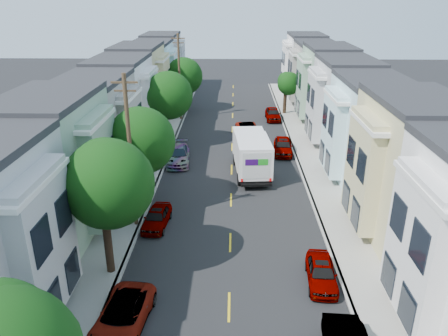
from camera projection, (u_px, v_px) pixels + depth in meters
name	position (u px, v px, depth m)	size (l,w,h in m)	color
ground	(230.00, 243.00, 27.23)	(160.00, 160.00, 0.00)	black
road_slab	(232.00, 158.00, 41.12)	(12.00, 70.00, 0.02)	black
curb_left	(168.00, 156.00, 41.23)	(0.30, 70.00, 0.15)	gray
curb_right	(296.00, 158.00, 40.97)	(0.30, 70.00, 0.15)	gray
sidewalk_left	(154.00, 156.00, 41.26)	(2.60, 70.00, 0.15)	gray
sidewalk_right	(310.00, 158.00, 40.94)	(2.60, 70.00, 0.15)	gray
centerline	(232.00, 158.00, 41.13)	(0.12, 70.00, 0.01)	gold
townhouse_row_left	(114.00, 157.00, 41.37)	(5.00, 70.00, 8.50)	#C4EBF1
townhouse_row_right	(351.00, 159.00, 40.89)	(5.00, 70.00, 8.50)	#C4EBF1
tree_b	(107.00, 184.00, 22.30)	(4.70, 4.70, 7.78)	black
tree_c	(140.00, 141.00, 30.04)	(4.70, 4.70, 7.36)	black
tree_d	(168.00, 96.00, 42.44)	(4.70, 4.70, 7.52)	black
tree_e	(183.00, 76.00, 55.36)	(4.70, 4.70, 6.93)	black
tree_far_r	(288.00, 84.00, 54.35)	(2.87, 2.87, 5.33)	black
utility_pole_near	(130.00, 153.00, 27.28)	(1.60, 0.26, 10.00)	#42301E
utility_pole_far	(179.00, 77.00, 51.37)	(1.60, 0.26, 10.00)	#42301E
fedex_truck	(251.00, 153.00, 36.86)	(2.71, 7.04, 3.38)	silver
lead_sedan	(248.00, 130.00, 47.00)	(2.26, 4.89, 1.36)	black
parked_left_b	(122.00, 317.00, 20.10)	(2.15, 4.66, 1.30)	black
parked_left_c	(157.00, 218.00, 28.94)	(1.49, 3.88, 1.26)	#A5B5BF
parked_left_d	(178.00, 155.00, 39.69)	(2.07, 4.92, 1.47)	#471710
parked_right_b	(321.00, 273.00, 23.25)	(1.53, 3.98, 1.29)	silver
parked_right_c	(283.00, 146.00, 41.91)	(1.75, 4.58, 1.49)	black
parked_right_d	(273.00, 114.00, 52.97)	(1.73, 4.52, 1.47)	#071E39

